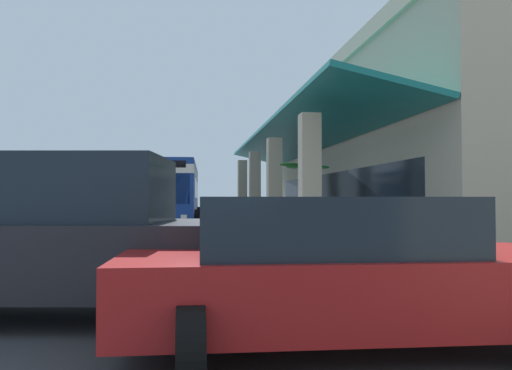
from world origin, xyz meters
TOP-DOWN VIEW (x-y plane):
  - ground at (0.00, 8.00)m, footprint 120.00×120.00m
  - curb_strip at (-1.21, 3.75)m, footprint 27.19×0.50m
  - plaza_building at (-1.21, 13.37)m, footprint 22.96×14.30m
  - transit_bus at (-4.36, 0.82)m, footprint 11.29×3.09m
  - parked_suv_charcoal at (14.38, -0.20)m, footprint 3.15×5.03m
  - parked_sedan_red at (16.15, 3.14)m, footprint 2.57×4.47m
  - pedestrian at (6.16, -1.33)m, footprint 0.52×0.56m
  - potted_palm at (5.31, 5.29)m, footprint 1.73×1.76m

SIDE VIEW (x-z plane):
  - ground at x=0.00m, z-range 0.00..0.00m
  - curb_strip at x=-1.21m, z-range 0.00..0.12m
  - parked_sedan_red at x=16.15m, z-range 0.02..1.49m
  - potted_palm at x=5.31m, z-range -0.57..2.09m
  - pedestrian at x=6.16m, z-range 0.11..1.85m
  - parked_suv_charcoal at x=14.38m, z-range 0.03..2.00m
  - transit_bus at x=-4.36m, z-range 0.18..3.52m
  - plaza_building at x=-1.21m, z-range 0.00..7.60m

